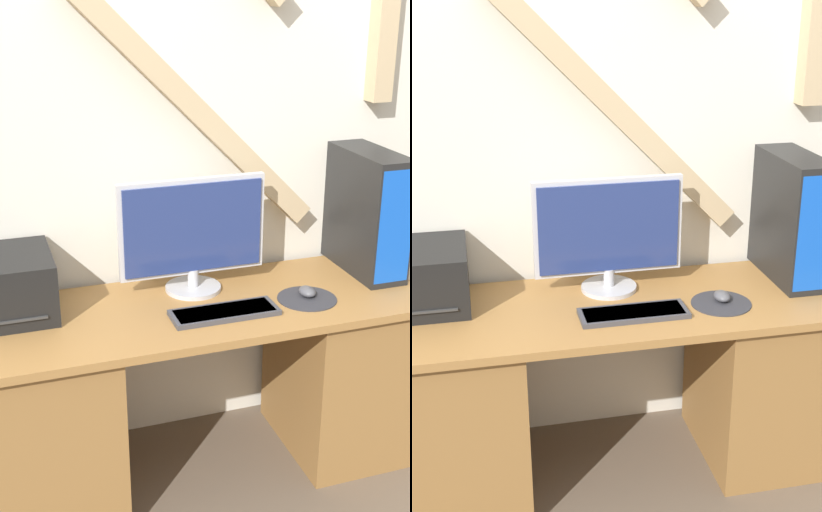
# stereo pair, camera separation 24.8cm
# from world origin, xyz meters

# --- Properties ---
(wall_back) EXTENTS (6.40, 0.13, 2.70)m
(wall_back) POSITION_xyz_m (-0.00, 0.64, 1.36)
(wall_back) COLOR silver
(wall_back) RESTS_ON ground_plane
(desk) EXTENTS (1.65, 0.59, 0.70)m
(desk) POSITION_xyz_m (0.00, 0.29, 0.36)
(desk) COLOR olive
(desk) RESTS_ON ground_plane
(monitor) EXTENTS (0.55, 0.21, 0.43)m
(monitor) POSITION_xyz_m (0.00, 0.43, 0.93)
(monitor) COLOR #B7B7BC
(monitor) RESTS_ON desk
(keyboard) EXTENTS (0.38, 0.13, 0.02)m
(keyboard) POSITION_xyz_m (0.04, 0.19, 0.71)
(keyboard) COLOR #3D3D42
(keyboard) RESTS_ON desk
(mousepad) EXTENTS (0.22, 0.22, 0.00)m
(mousepad) POSITION_xyz_m (0.37, 0.22, 0.70)
(mousepad) COLOR #2D2D33
(mousepad) RESTS_ON desk
(mouse) EXTENTS (0.06, 0.08, 0.04)m
(mouse) POSITION_xyz_m (0.38, 0.23, 0.72)
(mouse) COLOR #4C4C51
(mouse) RESTS_ON mousepad
(computer_tower) EXTENTS (0.16, 0.45, 0.48)m
(computer_tower) POSITION_xyz_m (0.71, 0.43, 0.94)
(computer_tower) COLOR black
(computer_tower) RESTS_ON desk
(printer) EXTENTS (0.28, 0.34, 0.22)m
(printer) POSITION_xyz_m (-0.65, 0.44, 0.81)
(printer) COLOR black
(printer) RESTS_ON desk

